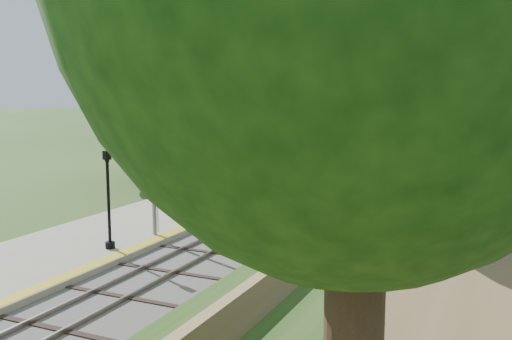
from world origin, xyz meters
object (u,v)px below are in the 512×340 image
at_px(train, 422,124).
at_px(signal_platform, 153,157).
at_px(lamppost_far, 178,179).
at_px(signal_gantry, 426,110).
at_px(lamppost_mid, 109,205).
at_px(station_building, 204,123).
at_px(signal_farside, 408,143).

bearing_deg(train, signal_platform, -92.60).
relative_size(lamppost_far, signal_platform, 0.81).
relative_size(signal_gantry, signal_platform, 1.38).
distance_m(lamppost_mid, signal_platform, 3.38).
height_order(station_building, signal_gantry, station_building).
xyz_separation_m(station_building, train, (14.00, 39.80, -1.83)).
relative_size(signal_platform, signal_farside, 1.00).
height_order(lamppost_mid, signal_farside, signal_farside).
xyz_separation_m(lamppost_far, signal_platform, (0.51, -2.94, 1.53)).
bearing_deg(train, signal_gantry, -80.53).
height_order(lamppost_far, signal_farside, signal_farside).
distance_m(lamppost_far, signal_platform, 3.36).
relative_size(train, lamppost_mid, 28.22).
bearing_deg(signal_gantry, lamppost_mid, -96.32).
height_order(signal_gantry, signal_farside, signal_gantry).
height_order(train, signal_farside, signal_farside).
bearing_deg(lamppost_far, lamppost_mid, -88.73).
distance_m(train, lamppost_mid, 66.88).
distance_m(station_building, train, 42.23).
bearing_deg(signal_gantry, lamppost_far, -97.25).
relative_size(signal_gantry, train, 0.07).
height_order(station_building, signal_farside, station_building).
bearing_deg(lamppost_mid, station_building, 111.64).
relative_size(signal_gantry, lamppost_mid, 1.97).
bearing_deg(station_building, train, 70.63).
relative_size(station_building, lamppost_mid, 2.02).
bearing_deg(signal_farside, lamppost_far, -127.91).
distance_m(signal_gantry, train, 15.23).
distance_m(signal_gantry, signal_farside, 34.11).
height_order(station_building, lamppost_far, station_building).
bearing_deg(signal_platform, station_building, 114.65).
relative_size(station_building, signal_platform, 1.42).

